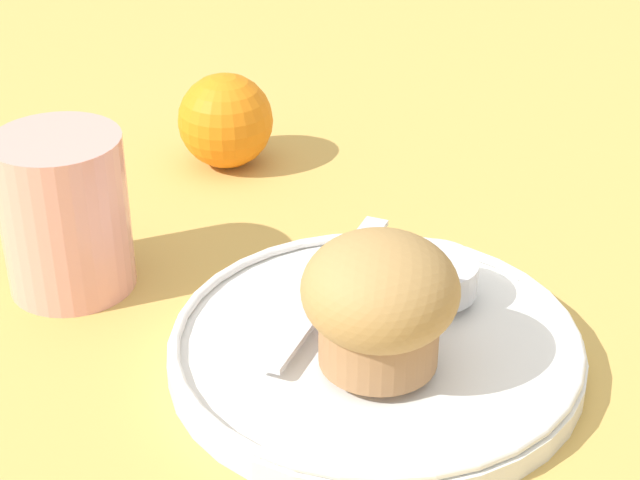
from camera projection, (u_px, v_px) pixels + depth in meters
name	position (u px, v px, depth m)	size (l,w,h in m)	color
ground_plane	(360.00, 354.00, 0.61)	(3.00, 3.00, 0.00)	tan
plate	(374.00, 349.00, 0.60)	(0.23, 0.23, 0.02)	white
muffin	(380.00, 301.00, 0.55)	(0.08, 0.08, 0.07)	#9E7047
cream_ramekin	(432.00, 274.00, 0.63)	(0.05, 0.05, 0.02)	silver
berry_pair	(344.00, 288.00, 0.62)	(0.03, 0.02, 0.02)	#B7192D
butter_knife	(328.00, 287.00, 0.63)	(0.17, 0.08, 0.00)	silver
orange_fruit	(226.00, 121.00, 0.80)	(0.07, 0.07, 0.07)	orange
juice_glass	(65.00, 213.00, 0.65)	(0.08, 0.08, 0.10)	#E5998C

